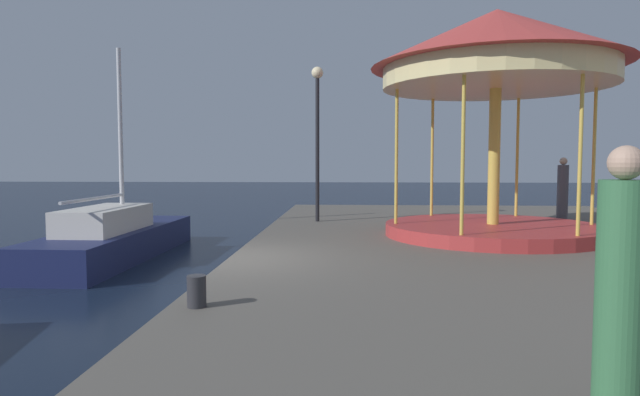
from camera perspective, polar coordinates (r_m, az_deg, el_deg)
ground_plane at (r=10.56m, az=-9.67°, el=-10.59°), size 120.00×120.00×0.00m
quay_dock at (r=10.90m, az=23.76°, el=-8.25°), size 12.20×25.64×0.80m
sailboat_navy at (r=15.56m, az=-21.10°, el=-4.03°), size 1.99×7.11×5.76m
carousel at (r=13.95m, az=18.26°, el=12.95°), size 6.05×6.05×5.49m
lamp_post_mid_promenade at (r=16.47m, az=-0.28°, el=8.57°), size 0.36×0.36×4.71m
bollard_north at (r=7.00m, az=-13.02°, el=-9.66°), size 0.24×0.24×0.40m
person_mid_promenade at (r=18.88m, az=24.45°, el=0.79°), size 0.34×0.34×1.97m
person_far_corner at (r=4.36m, az=29.43°, el=-8.70°), size 0.34×0.34×1.94m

